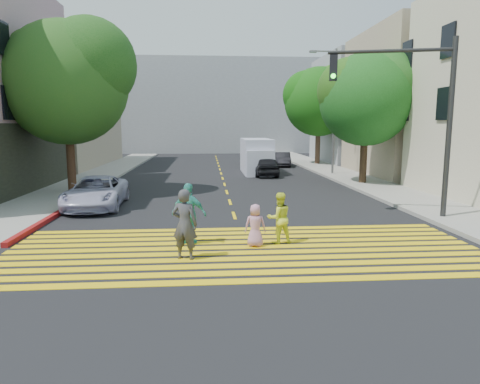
{
  "coord_description": "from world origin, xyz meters",
  "views": [
    {
      "loc": [
        -1.04,
        -10.41,
        3.49
      ],
      "look_at": [
        0.0,
        3.0,
        1.4
      ],
      "focal_mm": 32.0,
      "sensor_mm": 36.0,
      "label": 1
    }
  ],
  "objects": [
    {
      "name": "pedestrian_child",
      "position": [
        0.34,
        1.62,
        0.63
      ],
      "size": [
        0.66,
        0.47,
        1.25
      ],
      "primitive_type": "imported",
      "rotation": [
        0.0,
        0.0,
        3.02
      ],
      "color": "#C484A0",
      "rests_on": "ground"
    },
    {
      "name": "ground",
      "position": [
        0.0,
        0.0,
        0.0
      ],
      "size": [
        120.0,
        120.0,
        0.0
      ],
      "primitive_type": "plane",
      "color": "black"
    },
    {
      "name": "dark_car_parked",
      "position": [
        5.55,
        26.38,
        0.6
      ],
      "size": [
        1.72,
        3.79,
        1.2
      ],
      "primitive_type": "imported",
      "rotation": [
        0.0,
        0.0,
        -0.13
      ],
      "color": "black",
      "rests_on": "ground"
    },
    {
      "name": "building_left_tan",
      "position": [
        -16.0,
        28.0,
        5.0
      ],
      "size": [
        12.0,
        16.0,
        10.0
      ],
      "primitive_type": "cube",
      "color": "tan",
      "rests_on": "ground"
    },
    {
      "name": "sidewalk_right",
      "position": [
        8.5,
        15.0,
        0.07
      ],
      "size": [
        3.0,
        60.0,
        0.15
      ],
      "primitive_type": "cube",
      "color": "gray",
      "rests_on": "ground"
    },
    {
      "name": "dark_car_near",
      "position": [
        3.05,
        19.35,
        0.7
      ],
      "size": [
        1.67,
        4.1,
        1.39
      ],
      "primitive_type": "imported",
      "rotation": [
        0.0,
        0.0,
        3.14
      ],
      "color": "black",
      "rests_on": "ground"
    },
    {
      "name": "building_right_grey",
      "position": [
        15.0,
        30.0,
        5.0
      ],
      "size": [
        10.0,
        10.0,
        10.0
      ],
      "primitive_type": "cube",
      "color": "gray",
      "rests_on": "ground"
    },
    {
      "name": "backdrop_block",
      "position": [
        0.0,
        48.0,
        6.0
      ],
      "size": [
        30.0,
        8.0,
        12.0
      ],
      "primitive_type": "cube",
      "color": "gray",
      "rests_on": "ground"
    },
    {
      "name": "sidewalk_left",
      "position": [
        -8.5,
        22.0,
        0.07
      ],
      "size": [
        3.0,
        40.0,
        0.15
      ],
      "primitive_type": "cube",
      "color": "gray",
      "rests_on": "ground"
    },
    {
      "name": "tree_left",
      "position": [
        -7.84,
        11.86,
        5.89
      ],
      "size": [
        8.04,
        7.79,
        8.74
      ],
      "rotation": [
        0.0,
        0.0,
        -0.36
      ],
      "color": "black",
      "rests_on": "ground"
    },
    {
      "name": "silver_car",
      "position": [
        3.74,
        31.27,
        0.69
      ],
      "size": [
        2.59,
        5.01,
        1.39
      ],
      "primitive_type": "imported",
      "rotation": [
        0.0,
        0.0,
        3.28
      ],
      "color": "#BCBCBC",
      "rests_on": "ground"
    },
    {
      "name": "pedestrian_woman",
      "position": [
        1.09,
        1.94,
        0.77
      ],
      "size": [
        0.85,
        0.72,
        1.54
      ],
      "primitive_type": "imported",
      "rotation": [
        0.0,
        0.0,
        3.34
      ],
      "color": "yellow",
      "rests_on": "ground"
    },
    {
      "name": "traffic_signal",
      "position": [
        6.56,
        4.91,
        4.27
      ],
      "size": [
        4.4,
        1.35,
        6.6
      ],
      "rotation": [
        0.0,
        0.0,
        -0.25
      ],
      "color": "#2A2A2A",
      "rests_on": "ground"
    },
    {
      "name": "lane_line",
      "position": [
        0.0,
        22.5,
        0.01
      ],
      "size": [
        0.12,
        34.4,
        0.01
      ],
      "color": "yellow",
      "rests_on": "ground"
    },
    {
      "name": "white_van",
      "position": [
        2.64,
        20.92,
        1.2
      ],
      "size": [
        2.04,
        5.37,
        2.53
      ],
      "rotation": [
        0.0,
        0.0,
        -0.0
      ],
      "color": "silver",
      "rests_on": "ground"
    },
    {
      "name": "building_right_tan",
      "position": [
        15.0,
        19.0,
        5.0
      ],
      "size": [
        10.0,
        10.0,
        10.0
      ],
      "primitive_type": "cube",
      "color": "tan",
      "rests_on": "ground"
    },
    {
      "name": "white_sedan",
      "position": [
        -5.79,
        8.13,
        0.67
      ],
      "size": [
        2.44,
        4.91,
        1.34
      ],
      "primitive_type": "imported",
      "rotation": [
        0.0,
        0.0,
        0.04
      ],
      "color": "#B5B3D0",
      "rests_on": "ground"
    },
    {
      "name": "pedestrian_man",
      "position": [
        -1.64,
        0.57,
        0.94
      ],
      "size": [
        0.79,
        0.64,
        1.88
      ],
      "primitive_type": "imported",
      "rotation": [
        0.0,
        0.0,
        2.82
      ],
      "color": "#3E3D42",
      "rests_on": "ground"
    },
    {
      "name": "pedestrian_extra",
      "position": [
        -1.59,
        2.03,
        0.91
      ],
      "size": [
        1.16,
        0.78,
        1.83
      ],
      "primitive_type": "imported",
      "rotation": [
        0.0,
        0.0,
        2.8
      ],
      "color": "teal",
      "rests_on": "ground"
    },
    {
      "name": "street_lamp",
      "position": [
        7.68,
        19.25,
        5.0
      ],
      "size": [
        1.97,
        0.28,
        8.7
      ],
      "rotation": [
        0.0,
        0.0,
        0.05
      ],
      "color": "slate",
      "rests_on": "ground"
    },
    {
      "name": "crosswalk",
      "position": [
        0.0,
        1.28,
        0.01
      ],
      "size": [
        13.4,
        5.3,
        0.01
      ],
      "color": "yellow",
      "rests_on": "ground"
    },
    {
      "name": "curb_red",
      "position": [
        -6.9,
        6.0,
        0.08
      ],
      "size": [
        0.2,
        8.0,
        0.16
      ],
      "primitive_type": "cube",
      "color": "maroon",
      "rests_on": "ground"
    },
    {
      "name": "tree_right_far",
      "position": [
        8.91,
        27.15,
        5.89
      ],
      "size": [
        7.9,
        7.62,
        8.73
      ],
      "rotation": [
        0.0,
        0.0,
        -0.32
      ],
      "color": "#3F2D19",
      "rests_on": "ground"
    },
    {
      "name": "tree_right_near",
      "position": [
        8.28,
        14.22,
        5.27
      ],
      "size": [
        7.0,
        6.74,
        7.79
      ],
      "rotation": [
        0.0,
        0.0,
        -0.31
      ],
      "color": "black",
      "rests_on": "ground"
    }
  ]
}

